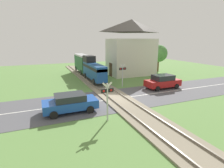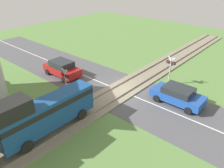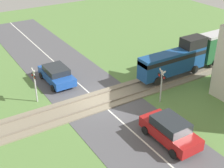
{
  "view_description": "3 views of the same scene",
  "coord_description": "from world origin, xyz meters",
  "px_view_note": "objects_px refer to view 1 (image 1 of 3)",
  "views": [
    {
      "loc": [
        -6.69,
        -14.68,
        5.51
      ],
      "look_at": [
        0.0,
        1.24,
        1.2
      ],
      "focal_mm": 28.0,
      "sensor_mm": 36.0,
      "label": 1
    },
    {
      "loc": [
        -10.64,
        13.49,
        9.72
      ],
      "look_at": [
        0.0,
        1.24,
        1.2
      ],
      "focal_mm": 35.0,
      "sensor_mm": 36.0,
      "label": 2
    },
    {
      "loc": [
        18.1,
        -10.1,
        12.73
      ],
      "look_at": [
        0.0,
        1.24,
        1.2
      ],
      "focal_mm": 50.0,
      "sensor_mm": 36.0,
      "label": 3
    }
  ],
  "objects_px": {
    "train": "(87,66)",
    "station_building": "(131,48)",
    "car_near_crossing": "(70,102)",
    "crossing_signal_east_approach": "(123,72)",
    "car_far_side": "(163,81)",
    "pedestrian_by_station": "(104,73)",
    "crossing_signal_west_approach": "(107,96)"
  },
  "relations": [
    {
      "from": "train",
      "to": "car_far_side",
      "type": "xyz_separation_m",
      "value": [
        6.57,
        -9.41,
        -1.02
      ]
    },
    {
      "from": "crossing_signal_east_approach",
      "to": "train",
      "type": "bearing_deg",
      "value": 110.62
    },
    {
      "from": "pedestrian_by_station",
      "to": "crossing_signal_west_approach",
      "type": "bearing_deg",
      "value": -109.48
    },
    {
      "from": "car_near_crossing",
      "to": "station_building",
      "type": "xyz_separation_m",
      "value": [
        11.95,
        11.96,
        3.5
      ]
    },
    {
      "from": "car_far_side",
      "to": "car_near_crossing",
      "type": "bearing_deg",
      "value": -165.66
    },
    {
      "from": "crossing_signal_west_approach",
      "to": "station_building",
      "type": "distance_m",
      "value": 17.72
    },
    {
      "from": "crossing_signal_west_approach",
      "to": "pedestrian_by_station",
      "type": "bearing_deg",
      "value": 70.52
    },
    {
      "from": "train",
      "to": "car_far_side",
      "type": "bearing_deg",
      "value": -55.06
    },
    {
      "from": "train",
      "to": "crossing_signal_east_approach",
      "type": "bearing_deg",
      "value": -69.38
    },
    {
      "from": "pedestrian_by_station",
      "to": "crossing_signal_east_approach",
      "type": "bearing_deg",
      "value": -88.73
    },
    {
      "from": "car_far_side",
      "to": "crossing_signal_west_approach",
      "type": "distance_m",
      "value": 10.69
    },
    {
      "from": "car_near_crossing",
      "to": "station_building",
      "type": "distance_m",
      "value": 17.26
    },
    {
      "from": "car_far_side",
      "to": "crossing_signal_east_approach",
      "type": "distance_m",
      "value": 4.87
    },
    {
      "from": "train",
      "to": "station_building",
      "type": "distance_m",
      "value": 7.65
    },
    {
      "from": "crossing_signal_east_approach",
      "to": "pedestrian_by_station",
      "type": "bearing_deg",
      "value": 91.27
    },
    {
      "from": "car_near_crossing",
      "to": "crossing_signal_east_approach",
      "type": "bearing_deg",
      "value": 37.02
    },
    {
      "from": "station_building",
      "to": "crossing_signal_east_approach",
      "type": "bearing_deg",
      "value": -125.87
    },
    {
      "from": "car_near_crossing",
      "to": "pedestrian_by_station",
      "type": "distance_m",
      "value": 13.54
    },
    {
      "from": "train",
      "to": "station_building",
      "type": "xyz_separation_m",
      "value": [
        7.25,
        -0.33,
        2.41
      ]
    },
    {
      "from": "car_near_crossing",
      "to": "car_far_side",
      "type": "height_order",
      "value": "car_far_side"
    },
    {
      "from": "car_far_side",
      "to": "crossing_signal_east_approach",
      "type": "xyz_separation_m",
      "value": [
        -4.01,
        2.6,
        0.97
      ]
    },
    {
      "from": "station_building",
      "to": "pedestrian_by_station",
      "type": "xyz_separation_m",
      "value": [
        -4.82,
        -0.45,
        -3.55
      ]
    },
    {
      "from": "train",
      "to": "crossing_signal_west_approach",
      "type": "bearing_deg",
      "value": -99.77
    },
    {
      "from": "car_far_side",
      "to": "pedestrian_by_station",
      "type": "height_order",
      "value": "car_far_side"
    },
    {
      "from": "car_far_side",
      "to": "station_building",
      "type": "distance_m",
      "value": 9.73
    },
    {
      "from": "train",
      "to": "crossing_signal_east_approach",
      "type": "distance_m",
      "value": 7.28
    },
    {
      "from": "car_near_crossing",
      "to": "pedestrian_by_station",
      "type": "relative_size",
      "value": 2.64
    },
    {
      "from": "crossing_signal_west_approach",
      "to": "station_building",
      "type": "relative_size",
      "value": 0.32
    },
    {
      "from": "crossing_signal_east_approach",
      "to": "pedestrian_by_station",
      "type": "relative_size",
      "value": 1.77
    },
    {
      "from": "crossing_signal_west_approach",
      "to": "car_far_side",
      "type": "bearing_deg",
      "value": 30.94
    },
    {
      "from": "train",
      "to": "crossing_signal_west_approach",
      "type": "relative_size",
      "value": 4.67
    },
    {
      "from": "car_far_side",
      "to": "crossing_signal_west_approach",
      "type": "xyz_separation_m",
      "value": [
        -9.13,
        -5.48,
        0.97
      ]
    }
  ]
}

